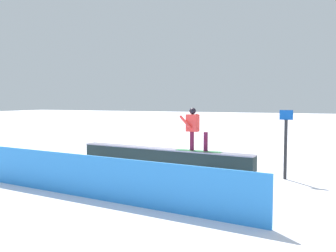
{
  "coord_description": "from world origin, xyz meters",
  "views": [
    {
      "loc": [
        -5.34,
        11.72,
        2.47
      ],
      "look_at": [
        -0.7,
        1.09,
        1.65
      ],
      "focal_mm": 39.94,
      "sensor_mm": 36.0,
      "label": 1
    }
  ],
  "objects": [
    {
      "name": "safety_fence",
      "position": [
        0.0,
        4.06,
        0.54
      ],
      "size": [
        8.78,
        1.14,
        1.08
      ],
      "primitive_type": "cube",
      "rotation": [
        0.0,
        0.0,
        -0.12
      ],
      "color": "#2C85E4",
      "rests_on": "ground_plane"
    },
    {
      "name": "ground_plane",
      "position": [
        0.0,
        0.0,
        0.0
      ],
      "size": [
        120.0,
        120.0,
        0.0
      ],
      "primitive_type": "plane",
      "color": "white"
    },
    {
      "name": "snowboarder",
      "position": [
        -1.24,
        0.17,
        1.55
      ],
      "size": [
        1.56,
        0.42,
        1.42
      ],
      "color": "#318045",
      "rests_on": "grind_box"
    },
    {
      "name": "trail_marker",
      "position": [
        -4.09,
        -0.25,
        1.15
      ],
      "size": [
        0.4,
        0.1,
        2.15
      ],
      "color": "#262628",
      "rests_on": "ground_plane"
    },
    {
      "name": "grind_box",
      "position": [
        0.0,
        0.0,
        0.35
      ],
      "size": [
        6.63,
        1.29,
        0.78
      ],
      "color": "#1A2829",
      "rests_on": "ground_plane"
    }
  ]
}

